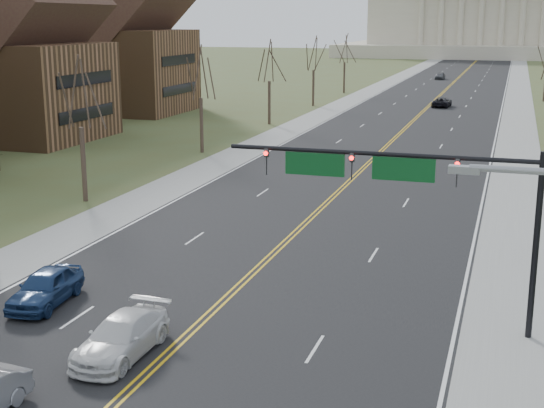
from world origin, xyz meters
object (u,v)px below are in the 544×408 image
Objects in this scene: car_far_sb at (440,76)px; car_sb_outer_second at (46,287)px; car_far_nb at (442,102)px; car_sb_inner_second at (121,337)px; signal_mast at (402,182)px.

car_sb_outer_second is at bearing -86.71° from car_far_sb.
car_far_nb is (8.87, 81.19, -0.10)m from car_sb_outer_second.
car_sb_inner_second is 1.02× the size of car_far_nb.
signal_mast is 2.99× the size of car_far_sb.
car_sb_inner_second reaches higher than car_far_sb.
signal_mast is at bearing 98.14° from car_far_nb.
car_far_sb is at bearing -80.17° from car_far_nb.
car_sb_inner_second is at bearing -84.32° from car_far_sb.
car_far_nb is at bearing 77.54° from car_sb_outer_second.
signal_mast is at bearing 3.98° from car_sb_outer_second.
signal_mast is 2.70× the size of car_sb_outer_second.
car_sb_inner_second is 1.21× the size of car_far_sb.
car_far_sb is (-1.71, 134.78, -0.02)m from car_sb_inner_second.
signal_mast is 15.54m from car_sb_outer_second.
signal_mast is at bearing 35.28° from car_sb_inner_second.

